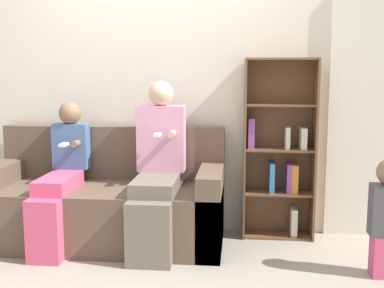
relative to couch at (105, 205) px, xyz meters
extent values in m
plane|color=#9E9384|center=(0.32, -0.49, -0.31)|extent=(14.00, 14.00, 0.00)
cube|color=silver|center=(0.32, 0.44, 0.96)|extent=(10.00, 0.06, 2.55)
cube|color=silver|center=(2.28, 0.39, 0.72)|extent=(0.87, 0.04, 2.06)
cube|color=brown|center=(0.00, -0.10, -0.07)|extent=(1.94, 0.67, 0.48)
cube|color=brown|center=(0.00, 0.30, 0.16)|extent=(1.94, 0.14, 0.94)
cube|color=brown|center=(0.88, -0.10, 0.01)|extent=(0.19, 0.67, 0.65)
cube|color=#70665B|center=(0.46, -0.49, -0.07)|extent=(0.33, 0.12, 0.48)
cube|color=#70665B|center=(0.46, -0.20, 0.22)|extent=(0.33, 0.47, 0.11)
cube|color=#E599BC|center=(0.46, 0.12, 0.55)|extent=(0.39, 0.18, 0.55)
sphere|color=beige|center=(0.46, 0.12, 0.92)|extent=(0.21, 0.21, 0.21)
cylinder|color=beige|center=(0.56, -0.01, 0.61)|extent=(0.05, 0.10, 0.05)
cube|color=white|center=(0.46, -0.06, 0.61)|extent=(0.05, 0.12, 0.02)
cube|color=#DB4C75|center=(-0.33, -0.49, -0.07)|extent=(0.25, 0.12, 0.48)
cube|color=#DB4C75|center=(-0.33, -0.18, 0.22)|extent=(0.25, 0.51, 0.11)
cube|color=#476B9E|center=(-0.33, 0.15, 0.47)|extent=(0.30, 0.13, 0.39)
sphere|color=#8C664C|center=(-0.33, 0.15, 0.75)|extent=(0.19, 0.19, 0.19)
cylinder|color=#8C664C|center=(-0.25, 0.03, 0.51)|extent=(0.05, 0.10, 0.05)
cube|color=white|center=(-0.33, -0.02, 0.51)|extent=(0.05, 0.12, 0.02)
cube|color=brown|center=(1.15, 0.27, 0.45)|extent=(0.02, 0.26, 1.52)
cube|color=brown|center=(1.72, 0.27, 0.45)|extent=(0.02, 0.26, 1.52)
cube|color=brown|center=(1.44, 0.40, 0.45)|extent=(0.60, 0.02, 1.52)
cube|color=brown|center=(1.44, 0.27, -0.30)|extent=(0.56, 0.23, 0.02)
cube|color=brown|center=(1.44, 0.27, 0.07)|extent=(0.56, 0.23, 0.02)
cube|color=brown|center=(1.44, 0.27, 0.45)|extent=(0.56, 0.23, 0.02)
cube|color=brown|center=(1.44, 0.27, 0.83)|extent=(0.56, 0.23, 0.02)
cube|color=brown|center=(1.44, 0.27, 1.20)|extent=(0.56, 0.23, 0.02)
cube|color=beige|center=(1.57, 0.27, -0.17)|extent=(0.05, 0.16, 0.24)
cube|color=orange|center=(1.57, 0.27, 0.20)|extent=(0.05, 0.16, 0.24)
cube|color=beige|center=(1.63, 0.27, 0.55)|extent=(0.05, 0.18, 0.18)
cube|color=#934CA3|center=(1.20, 0.27, 0.59)|extent=(0.05, 0.13, 0.25)
cube|color=teal|center=(1.38, 0.27, 0.21)|extent=(0.04, 0.18, 0.26)
cube|color=beige|center=(1.50, 0.27, 0.55)|extent=(0.04, 0.15, 0.18)
cube|color=#934CA3|center=(1.54, 0.27, 0.21)|extent=(0.07, 0.15, 0.25)
camera|label=1|loc=(1.09, -3.78, 1.09)|focal=45.00mm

